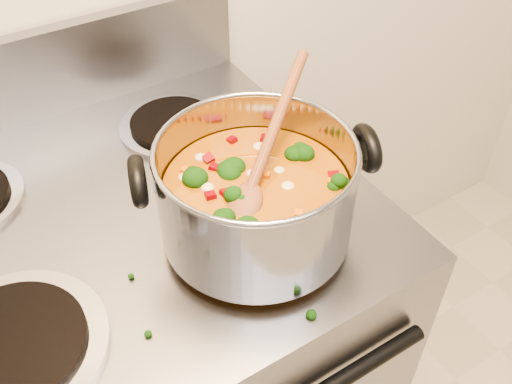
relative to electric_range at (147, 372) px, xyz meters
The scene contains 4 objects.
electric_range is the anchor object (origin of this frame).
stockpot 0.58m from the electric_range, 43.06° to the right, with size 0.33×0.27×0.16m.
wooden_spoon 0.62m from the electric_range, 38.50° to the right, with size 0.25×0.20×0.12m.
cooktop_crumbs 0.57m from the electric_range, 50.56° to the right, with size 0.22×0.24×0.01m.
Camera 1 is at (-0.19, 0.53, 1.53)m, focal length 40.00 mm.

